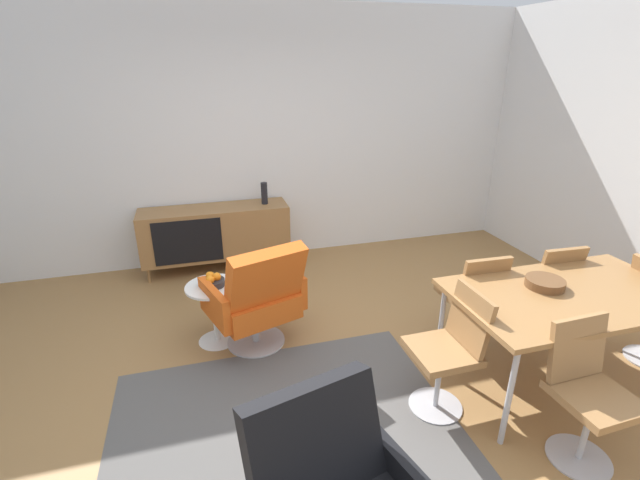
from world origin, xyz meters
TOP-DOWN VIEW (x-y plane):
  - ground_plane at (0.00, 0.00)m, footprint 8.32×8.32m
  - wall_back at (0.00, 2.60)m, footprint 6.80×0.12m
  - sideboard at (-0.54, 2.30)m, footprint 1.60×0.45m
  - vase_cobalt at (0.03, 2.30)m, footprint 0.07×0.07m
  - dining_table at (1.68, -0.36)m, footprint 1.60×0.90m
  - wooden_bowl_on_table at (1.57, -0.25)m, footprint 0.26×0.26m
  - dining_chair_near_window at (0.80, -0.36)m, footprint 0.43×0.40m
  - dining_chair_back_left at (1.33, 0.19)m, footprint 0.41×0.44m
  - dining_chair_front_left at (1.33, -0.92)m, footprint 0.41×0.44m
  - dining_chair_back_right at (2.03, 0.19)m, footprint 0.42×0.44m
  - lounge_chair_red at (-0.31, 0.66)m, footprint 0.84×0.81m
  - side_table_round at (-0.64, 0.84)m, footprint 0.44×0.44m
  - fruit_bowl at (-0.64, 0.84)m, footprint 0.20×0.20m
  - area_rug at (-0.29, -0.29)m, footprint 2.20×1.70m

SIDE VIEW (x-z plane):
  - ground_plane at x=0.00m, z-range 0.00..0.00m
  - area_rug at x=-0.29m, z-range 0.00..0.01m
  - side_table_round at x=-0.64m, z-range 0.06..0.58m
  - sideboard at x=-0.54m, z-range 0.08..0.80m
  - lounge_chair_red at x=-0.31m, z-range -0.01..0.94m
  - dining_chair_near_window at x=0.80m, z-range 0.04..0.90m
  - dining_chair_back_left at x=1.33m, z-range 0.04..0.90m
  - dining_chair_front_left at x=1.33m, z-range 0.04..0.90m
  - dining_chair_back_right at x=2.03m, z-range 0.04..0.90m
  - fruit_bowl at x=-0.64m, z-range 0.51..0.61m
  - dining_table at x=1.68m, z-range 0.33..1.07m
  - wooden_bowl_on_table at x=1.57m, z-range 0.74..0.80m
  - vase_cobalt at x=0.03m, z-range 0.72..0.96m
  - wall_back at x=0.00m, z-range 0.00..2.80m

